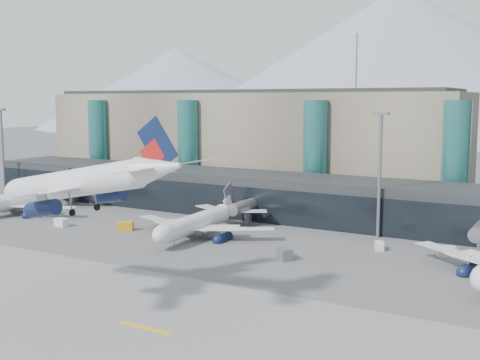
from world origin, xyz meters
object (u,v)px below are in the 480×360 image
hero_jet (92,174)px  jet_parked_left (30,195)px  veh_d (446,251)px  lightmast_mid (380,168)px  veh_a (61,222)px  veh_h (125,226)px  jet_parked_mid (204,215)px  lightmast_left (3,147)px  veh_b (168,223)px  veh_g (379,246)px  veh_c (284,254)px

hero_jet → jet_parked_left: size_ratio=0.96×
veh_d → lightmast_mid: bearing=119.7°
veh_a → veh_d: veh_d is taller
veh_d → veh_h: bearing=159.7°
jet_parked_mid → lightmast_left: bearing=77.4°
veh_b → veh_h: 9.85m
lightmast_left → jet_parked_left: (25.17, -12.58, -10.13)m
veh_a → veh_d: size_ratio=1.00×
hero_jet → veh_g: size_ratio=12.64×
lightmast_left → veh_g: 114.42m
hero_jet → veh_b: bearing=117.2°
veh_h → jet_parked_left: bearing=144.5°
jet_parked_mid → veh_c: size_ratio=9.27×
hero_jet → veh_h: bearing=127.0°
veh_c → veh_h: size_ratio=1.06×
veh_b → veh_h: (-5.08, -8.43, 0.24)m
jet_parked_mid → veh_b: (-11.92, 3.41, -3.41)m
lightmast_mid → veh_c: (-9.23, -24.98, -13.41)m
veh_d → veh_g: (-11.90, -1.43, -0.13)m
jet_parked_mid → hero_jet: bearing=-168.7°
veh_a → veh_g: bearing=18.8°
veh_c → veh_d: (24.51, 16.34, -0.10)m
veh_g → veh_h: veh_h is taller
lightmast_left → veh_b: (65.64, -9.22, -13.71)m
veh_h → veh_b: bearing=31.5°
veh_c → veh_g: bearing=92.8°
lightmast_left → lightmast_mid: 110.04m
jet_parked_mid → jet_parked_left: bearing=86.6°
veh_g → jet_parked_left: bearing=-108.5°
jet_parked_mid → veh_h: bearing=103.1°
lightmast_left → veh_d: lightmast_left is taller
jet_parked_left → jet_parked_mid: size_ratio=1.04×
lightmast_mid → jet_parked_left: 86.84m
lightmast_mid → veh_d: lightmast_mid is taller
hero_jet → jet_parked_left: bearing=146.2°
lightmast_left → veh_d: size_ratio=8.04×
lightmast_left → veh_c: lightmast_left is taller
veh_g → veh_a: bearing=-100.0°
jet_parked_left → veh_a: 22.56m
jet_parked_mid → veh_d: (47.72, 6.99, -3.21)m
veh_c → lightmast_left: bearing=-149.3°
veh_b → veh_d: bearing=-66.2°
jet_parked_left → veh_g: (88.21, 5.51, -3.52)m
jet_parked_left → veh_b: bearing=-78.8°
veh_b → veh_c: (35.13, -12.77, 0.30)m
jet_parked_left → jet_parked_mid: (52.39, -0.05, -0.18)m
jet_parked_mid → veh_a: (-32.01, -9.01, -3.22)m
veh_a → veh_c: 55.22m
jet_parked_mid → veh_h: jet_parked_mid is taller
veh_c → veh_g: size_ratio=1.37×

